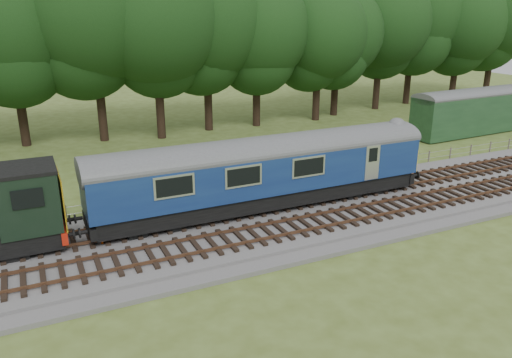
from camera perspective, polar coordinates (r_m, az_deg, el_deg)
ground at (r=27.62m, az=10.38°, el=-3.41°), size 120.00×120.00×0.00m
ballast at (r=27.55m, az=10.41°, el=-3.07°), size 70.00×7.00×0.35m
track_north at (r=28.53m, az=8.82°, el=-1.69°), size 67.20×2.40×0.21m
track_south at (r=26.28m, az=12.44°, el=-3.73°), size 67.20×2.40×0.21m
fence at (r=31.12m, az=5.63°, el=-0.62°), size 64.00×0.12×1.00m
tree_line at (r=46.42m, az=-5.48°, el=5.85°), size 70.00×8.00×18.00m
dmu_railcar at (r=25.74m, az=0.98°, el=1.43°), size 18.05×2.86×3.88m
worker at (r=23.30m, az=-17.01°, el=-5.18°), size 0.66×0.52×1.58m
parked_coach at (r=48.54m, az=24.62°, el=7.42°), size 15.18×3.34×3.85m
shed at (r=51.37m, az=21.91°, el=7.22°), size 3.65×3.65×2.39m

